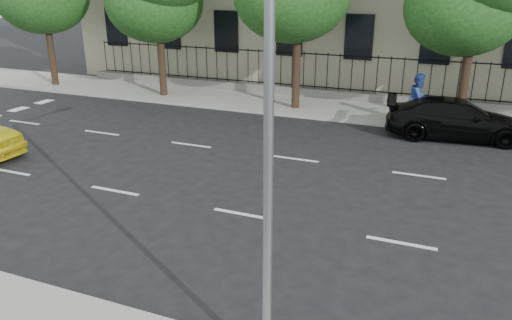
# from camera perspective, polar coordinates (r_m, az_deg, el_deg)

# --- Properties ---
(ground) EXTENTS (120.00, 120.00, 0.00)m
(ground) POSITION_cam_1_polar(r_m,az_deg,el_deg) (11.04, -6.85, -11.53)
(ground) COLOR black
(ground) RESTS_ON ground
(far_sidewalk) EXTENTS (60.00, 4.00, 0.15)m
(far_sidewalk) POSITION_cam_1_polar(r_m,az_deg,el_deg) (23.35, 9.81, 5.76)
(far_sidewalk) COLOR gray
(far_sidewalk) RESTS_ON ground
(lane_markings) EXTENTS (49.60, 4.62, 0.01)m
(lane_markings) POSITION_cam_1_polar(r_m,az_deg,el_deg) (14.89, 1.89, -2.62)
(lane_markings) COLOR silver
(lane_markings) RESTS_ON ground
(iron_fence) EXTENTS (30.00, 0.50, 2.20)m
(iron_fence) POSITION_cam_1_polar(r_m,az_deg,el_deg) (24.85, 10.76, 7.92)
(iron_fence) COLOR slate
(iron_fence) RESTS_ON far_sidewalk
(street_light) EXTENTS (0.25, 3.32, 8.05)m
(street_light) POSITION_cam_1_polar(r_m,az_deg,el_deg) (6.78, 3.18, 14.84)
(street_light) COLOR slate
(street_light) RESTS_ON near_sidewalk
(black_sedan) EXTENTS (5.36, 2.63, 1.50)m
(black_sedan) POSITION_cam_1_polar(r_m,az_deg,el_deg) (20.29, 21.93, 4.37)
(black_sedan) COLOR black
(black_sedan) RESTS_ON ground
(pedestrian_far) EXTENTS (0.97, 1.13, 2.01)m
(pedestrian_far) POSITION_cam_1_polar(r_m,az_deg,el_deg) (21.40, 18.08, 6.72)
(pedestrian_far) COLOR #2B4491
(pedestrian_far) RESTS_ON far_sidewalk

